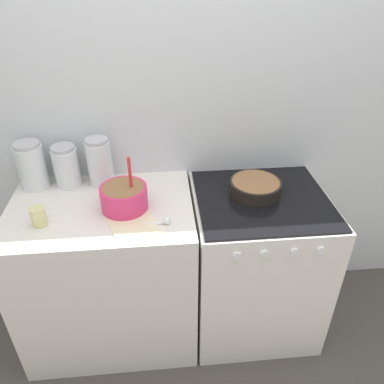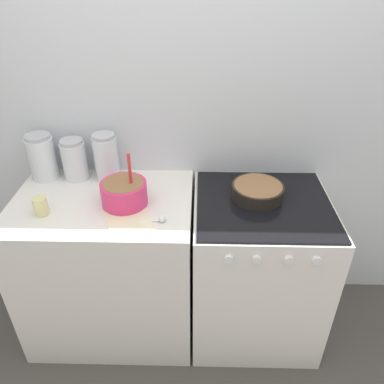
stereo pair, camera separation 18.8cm
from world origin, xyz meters
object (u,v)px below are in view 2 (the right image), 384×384
object	(u,v)px
storage_jar_middle	(75,162)
storage_jar_left	(43,160)
tin_can	(41,206)
stove	(256,268)
storage_jar_right	(106,160)
baking_pan	(258,191)
mixing_bowl	(124,192)

from	to	relation	value
storage_jar_middle	storage_jar_left	bearing A→B (deg)	-180.00
storage_jar_left	tin_can	world-z (taller)	storage_jar_left
stove	storage_jar_middle	distance (m)	1.17
storage_jar_right	tin_can	size ratio (longest dim) A/B	2.84
baking_pan	tin_can	bearing A→B (deg)	-170.65
baking_pan	mixing_bowl	bearing A→B (deg)	-173.20
stove	storage_jar_left	xyz separation A→B (m)	(-1.19, 0.23, 0.56)
storage_jar_left	storage_jar_right	bearing A→B (deg)	0.00
storage_jar_left	storage_jar_right	distance (m)	0.35
storage_jar_left	tin_can	bearing A→B (deg)	-73.51
stove	storage_jar_right	bearing A→B (deg)	164.59
mixing_bowl	storage_jar_middle	bearing A→B (deg)	140.65
stove	mixing_bowl	world-z (taller)	mixing_bowl
tin_can	storage_jar_middle	bearing A→B (deg)	78.40
mixing_bowl	baking_pan	bearing A→B (deg)	6.80
stove	baking_pan	distance (m)	0.49
mixing_bowl	tin_can	size ratio (longest dim) A/B	3.02
mixing_bowl	baking_pan	xyz separation A→B (m)	(0.67, 0.08, -0.03)
storage_jar_middle	tin_can	bearing A→B (deg)	-101.60
storage_jar_left	tin_can	xyz separation A→B (m)	(0.10, -0.35, -0.06)
stove	baking_pan	size ratio (longest dim) A/B	3.39
baking_pan	tin_can	size ratio (longest dim) A/B	2.87
mixing_bowl	stove	bearing A→B (deg)	2.15
mixing_bowl	storage_jar_middle	size ratio (longest dim) A/B	1.22
storage_jar_right	baking_pan	bearing A→B (deg)	-12.36
stove	storage_jar_middle	bearing A→B (deg)	167.17
mixing_bowl	storage_jar_middle	world-z (taller)	mixing_bowl
mixing_bowl	storage_jar_left	world-z (taller)	mixing_bowl
baking_pan	tin_can	distance (m)	1.07
stove	tin_can	xyz separation A→B (m)	(-1.08, -0.12, 0.50)
mixing_bowl	storage_jar_right	size ratio (longest dim) A/B	1.06
tin_can	mixing_bowl	bearing A→B (deg)	13.69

